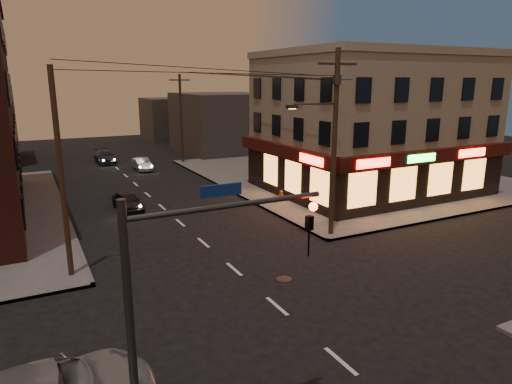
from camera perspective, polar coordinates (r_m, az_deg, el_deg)
ground at (r=18.25m, az=2.64°, el=-14.08°), size 120.00×120.00×0.00m
sidewalk_ne at (r=42.88m, az=10.95°, el=2.18°), size 24.00×28.00×0.15m
pizza_building at (r=36.57m, az=14.15°, el=8.39°), size 15.85×12.85×10.50m
bg_building_ne_a at (r=56.68m, az=-4.21°, el=8.67°), size 10.00×12.00×7.00m
bg_building_ne_b at (r=69.17m, az=-10.36°, el=9.00°), size 8.00×8.00×6.00m
utility_pole_main at (r=24.83m, az=9.60°, el=7.20°), size 4.20×0.44×10.00m
utility_pole_far at (r=48.47m, az=-9.34°, el=9.03°), size 0.26×0.26×9.00m
utility_pole_west at (r=20.86m, az=-23.17°, el=1.96°), size 0.24×0.24×9.00m
traffic_signal at (r=9.76m, az=-9.52°, el=-13.03°), size 4.49×0.32×6.47m
sedan_near at (r=31.87m, az=-15.73°, el=-1.11°), size 1.73×3.71×1.23m
sedan_mid at (r=45.79m, az=-14.08°, el=3.42°), size 1.40×3.71×1.21m
sedan_far at (r=50.88m, az=-18.36°, el=4.19°), size 1.89×4.51×1.30m
fire_hydrant at (r=32.36m, az=3.14°, el=-0.42°), size 0.37×0.37×0.82m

